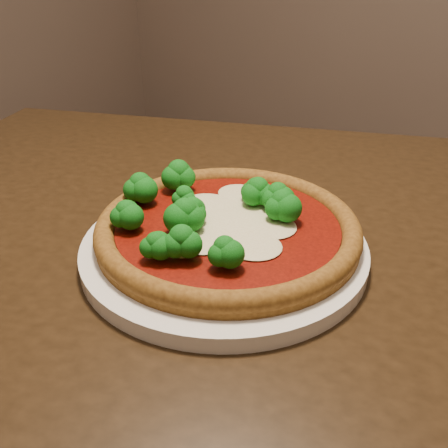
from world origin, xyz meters
The scene contains 3 objects.
dining_table centered at (0.07, 0.02, 0.65)m, with size 1.32×1.20×0.75m.
plate centered at (0.11, -0.02, 0.76)m, with size 0.32×0.32×0.02m, color white.
pizza centered at (0.10, -0.01, 0.78)m, with size 0.30×0.30×0.06m.
Camera 1 is at (0.39, -0.41, 1.06)m, focal length 40.00 mm.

